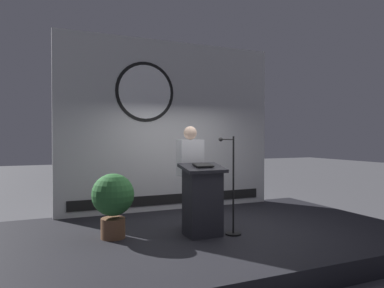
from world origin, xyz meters
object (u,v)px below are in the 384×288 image
object	(u,v)px
speaker_person	(190,176)
potted_plant	(113,199)
podium	(203,200)
microphone_stand	(231,199)

from	to	relation	value
speaker_person	potted_plant	xyz separation A→B (m)	(-1.29, -0.08, -0.28)
podium	microphone_stand	bearing A→B (deg)	-11.52
speaker_person	potted_plant	bearing A→B (deg)	-176.64
microphone_stand	potted_plant	size ratio (longest dim) A/B	1.57
podium	potted_plant	distance (m)	1.35
speaker_person	microphone_stand	bearing A→B (deg)	-51.77
microphone_stand	potted_plant	xyz separation A→B (m)	(-1.74, 0.50, 0.04)
speaker_person	microphone_stand	distance (m)	0.80
speaker_person	potted_plant	size ratio (longest dim) A/B	1.75
potted_plant	microphone_stand	bearing A→B (deg)	-15.97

